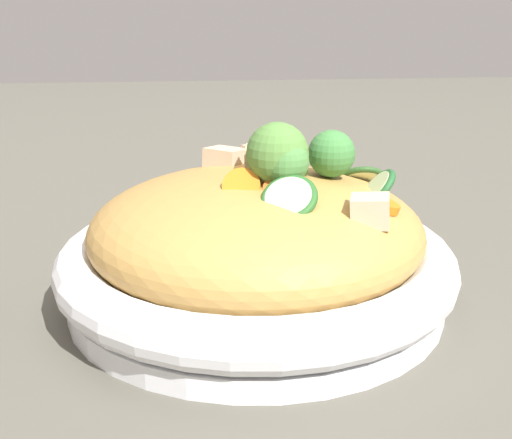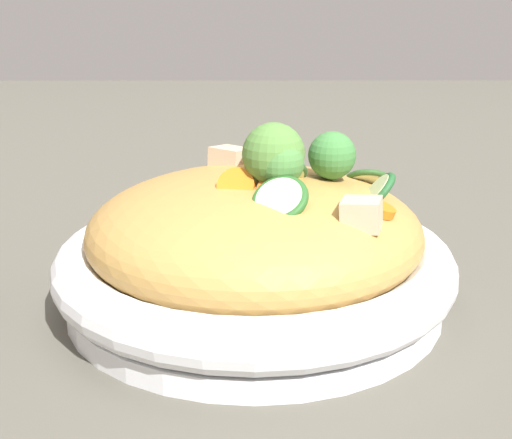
{
  "view_description": "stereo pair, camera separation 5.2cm",
  "coord_description": "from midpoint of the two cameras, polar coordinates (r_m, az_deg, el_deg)",
  "views": [
    {
      "loc": [
        -0.53,
        0.05,
        0.25
      ],
      "look_at": [
        0.0,
        0.0,
        0.07
      ],
      "focal_mm": 48.22,
      "sensor_mm": 36.0,
      "label": 1
    },
    {
      "loc": [
        -0.54,
        0.0,
        0.25
      ],
      "look_at": [
        0.0,
        0.0,
        0.07
      ],
      "focal_mm": 48.22,
      "sensor_mm": 36.0,
      "label": 2
    }
  ],
  "objects": [
    {
      "name": "zucchini_slices",
      "position": [
        0.55,
        3.54,
        2.73
      ],
      "size": [
        0.15,
        0.13,
        0.05
      ],
      "color": "beige",
      "rests_on": "serving_bowl"
    },
    {
      "name": "noodle_heap",
      "position": [
        0.57,
        -2.62,
        -0.92
      ],
      "size": [
        0.28,
        0.28,
        0.1
      ],
      "color": "#B28542",
      "rests_on": "serving_bowl"
    },
    {
      "name": "broccoli_florets",
      "position": [
        0.54,
        0.44,
        5.15
      ],
      "size": [
        0.09,
        0.11,
        0.06
      ],
      "color": "#99B86F",
      "rests_on": "serving_bowl"
    },
    {
      "name": "chicken_chunks",
      "position": [
        0.58,
        -1.13,
        4.07
      ],
      "size": [
        0.17,
        0.14,
        0.04
      ],
      "color": "#CAB28F",
      "rests_on": "serving_bowl"
    },
    {
      "name": "ground_plane",
      "position": [
        0.59,
        -2.52,
        -6.84
      ],
      "size": [
        3.0,
        3.0,
        0.0
      ],
      "primitive_type": "plane",
      "color": "#535046"
    },
    {
      "name": "carrot_coins",
      "position": [
        0.52,
        1.53,
        2.06
      ],
      "size": [
        0.04,
        0.14,
        0.03
      ],
      "color": "orange",
      "rests_on": "serving_bowl"
    },
    {
      "name": "serving_bowl",
      "position": [
        0.58,
        -2.56,
        -4.24
      ],
      "size": [
        0.33,
        0.33,
        0.06
      ],
      "color": "white",
      "rests_on": "ground_plane"
    }
  ]
}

